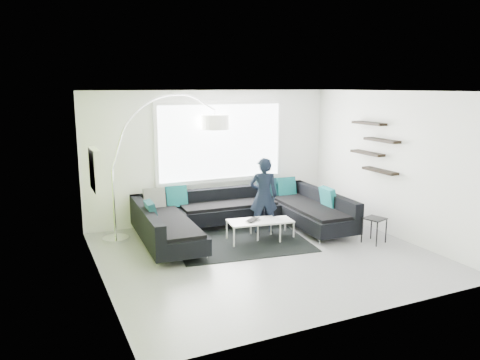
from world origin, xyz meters
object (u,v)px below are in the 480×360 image
at_px(sectional_sofa, 242,216).
at_px(coffee_table, 263,229).
at_px(laptop, 255,220).
at_px(arc_lamp, 112,169).
at_px(person, 263,196).
at_px(side_table, 374,230).

distance_m(sectional_sofa, coffee_table, 0.50).
height_order(coffee_table, laptop, laptop).
bearing_deg(coffee_table, arc_lamp, 164.94).
relative_size(sectional_sofa, person, 2.66).
xyz_separation_m(person, laptop, (-0.39, -0.41, -0.35)).
relative_size(person, laptop, 3.60).
bearing_deg(side_table, sectional_sofa, 144.33).
height_order(coffee_table, person, person).
distance_m(person, laptop, 0.67).
bearing_deg(laptop, coffee_table, -19.21).
distance_m(sectional_sofa, person, 0.59).
relative_size(coffee_table, laptop, 2.88).
distance_m(arc_lamp, side_table, 5.00).
height_order(coffee_table, side_table, side_table).
relative_size(coffee_table, side_table, 2.52).
bearing_deg(arc_lamp, side_table, -32.48).
distance_m(arc_lamp, laptop, 2.82).
bearing_deg(sectional_sofa, side_table, -33.21).
relative_size(side_table, laptop, 1.14).
height_order(sectional_sofa, person, person).
bearing_deg(coffee_table, side_table, -23.27).
bearing_deg(sectional_sofa, laptop, -80.91).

